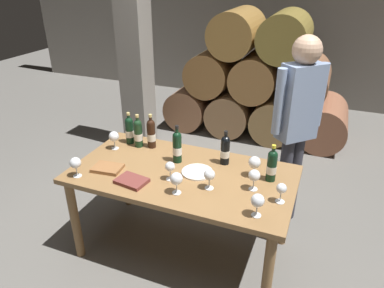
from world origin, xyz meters
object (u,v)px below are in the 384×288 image
(wine_bottle_1, at_px, (272,165))
(serving_plate, at_px, (197,172))
(wine_bottle_5, at_px, (177,146))
(wine_glass_3, at_px, (281,189))
(wine_glass_4, at_px, (255,163))
(tasting_notebook, at_px, (132,181))
(wine_glass_8, at_px, (209,175))
(wine_bottle_2, at_px, (130,130))
(wine_glass_5, at_px, (114,137))
(sommelier_presenting, at_px, (298,117))
(wine_bottle_3, at_px, (151,133))
(dining_table, at_px, (182,182))
(wine_bottle_0, at_px, (225,150))
(wine_bottle_4, at_px, (138,133))
(wine_glass_2, at_px, (170,167))
(wine_glass_6, at_px, (176,179))
(leather_ledger, at_px, (108,168))
(wine_glass_1, at_px, (254,176))
(wine_glass_0, at_px, (75,163))

(wine_bottle_1, relative_size, serving_plate, 1.20)
(wine_bottle_5, height_order, wine_glass_3, wine_bottle_5)
(wine_glass_4, height_order, tasting_notebook, wine_glass_4)
(wine_glass_8, bearing_deg, wine_glass_3, 2.79)
(wine_bottle_2, bearing_deg, wine_glass_5, -112.72)
(sommelier_presenting, bearing_deg, wine_bottle_1, -98.09)
(wine_bottle_3, height_order, sommelier_presenting, sommelier_presenting)
(dining_table, relative_size, sommelier_presenting, 0.99)
(wine_bottle_1, distance_m, wine_glass_4, 0.13)
(dining_table, distance_m, serving_plate, 0.15)
(wine_bottle_0, relative_size, wine_bottle_4, 0.96)
(wine_bottle_2, relative_size, wine_bottle_3, 0.94)
(wine_glass_8, bearing_deg, wine_bottle_3, 148.01)
(wine_glass_8, distance_m, serving_plate, 0.25)
(wine_glass_2, xyz_separation_m, wine_glass_3, (0.80, 0.02, -0.00))
(wine_glass_8, height_order, sommelier_presenting, sommelier_presenting)
(dining_table, height_order, wine_glass_8, wine_glass_8)
(wine_glass_6, bearing_deg, serving_plate, 83.30)
(wine_glass_6, bearing_deg, wine_glass_5, 151.71)
(wine_bottle_4, bearing_deg, wine_glass_4, -6.31)
(leather_ledger, bearing_deg, wine_glass_4, 10.57)
(wine_bottle_5, xyz_separation_m, serving_plate, (0.21, -0.11, -0.13))
(dining_table, height_order, wine_glass_4, wine_glass_4)
(wine_bottle_2, xyz_separation_m, serving_plate, (0.74, -0.26, -0.12))
(wine_bottle_4, height_order, wine_glass_4, wine_bottle_4)
(wine_bottle_0, distance_m, wine_bottle_4, 0.79)
(wine_glass_6, height_order, sommelier_presenting, sommelier_presenting)
(wine_glass_1, height_order, tasting_notebook, wine_glass_1)
(wine_glass_3, distance_m, wine_glass_6, 0.70)
(wine_bottle_5, distance_m, wine_glass_4, 0.62)
(sommelier_presenting, bearing_deg, wine_glass_6, -122.87)
(wine_glass_4, distance_m, sommelier_presenting, 0.66)
(wine_bottle_2, distance_m, wine_glass_3, 1.45)
(wine_glass_3, xyz_separation_m, leather_ledger, (-1.31, -0.07, -0.09))
(dining_table, bearing_deg, wine_bottle_2, 154.75)
(wine_glass_3, bearing_deg, wine_glass_0, -170.74)
(wine_glass_5, xyz_separation_m, wine_glass_6, (0.77, -0.41, 0.00))
(wine_bottle_4, relative_size, wine_glass_0, 1.87)
(wine_bottle_4, relative_size, wine_glass_3, 2.06)
(dining_table, xyz_separation_m, wine_bottle_2, (-0.63, 0.30, 0.22))
(wine_bottle_0, xyz_separation_m, wine_glass_3, (0.50, -0.36, -0.02))
(wine_glass_8, relative_size, leather_ledger, 0.70)
(wine_bottle_0, relative_size, serving_plate, 1.18)
(wine_bottle_1, xyz_separation_m, wine_glass_0, (-1.35, -0.49, -0.01))
(wine_glass_6, distance_m, wine_glass_8, 0.24)
(wine_glass_4, distance_m, wine_glass_6, 0.61)
(wine_bottle_4, bearing_deg, dining_table, -26.77)
(wine_bottle_3, bearing_deg, leather_ledger, -106.25)
(tasting_notebook, bearing_deg, wine_glass_0, -161.39)
(wine_glass_3, bearing_deg, wine_glass_8, -177.21)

